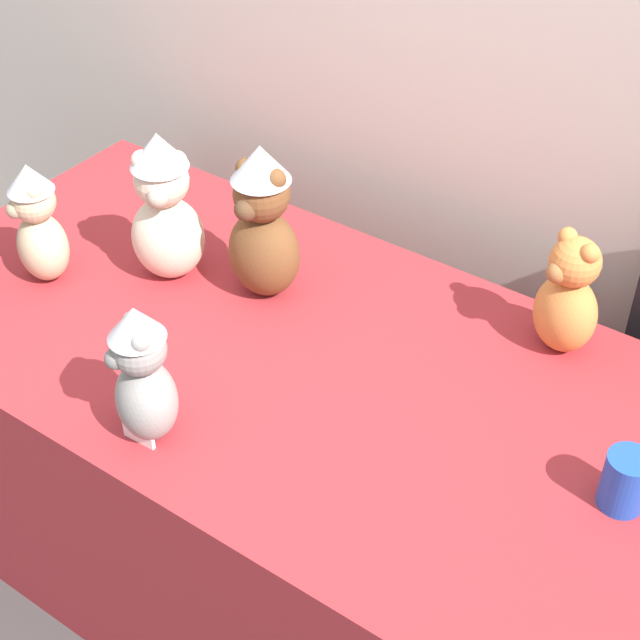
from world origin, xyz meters
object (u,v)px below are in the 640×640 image
teddy_bear_sand (38,224)px  teddy_bear_cream (165,209)px  display_table (320,485)px  teddy_bear_ash (143,374)px  teddy_bear_ginger (568,297)px  party_cup_blue (625,481)px  teddy_bear_chestnut (263,224)px

teddy_bear_sand → teddy_bear_cream: (0.22, 0.17, 0.03)m
teddy_bear_sand → teddy_bear_cream: size_ratio=0.81×
display_table → teddy_bear_ash: teddy_bear_ash is taller
teddy_bear_cream → teddy_bear_ginger: bearing=-14.7°
party_cup_blue → teddy_bear_cream: bearing=177.2°
teddy_bear_sand → teddy_bear_ginger: bearing=47.2°
teddy_bear_sand → teddy_bear_ash: 0.57m
display_table → teddy_bear_sand: 0.84m
teddy_bear_sand → teddy_bear_ginger: teddy_bear_sand is taller
teddy_bear_ginger → teddy_bear_ash: (-0.51, -0.66, 0.02)m
teddy_bear_cream → teddy_bear_chestnut: bearing=-14.1°
teddy_bear_chestnut → teddy_bear_ash: 0.47m
display_table → teddy_bear_cream: bearing=172.0°
display_table → teddy_bear_ginger: teddy_bear_ginger is taller
teddy_bear_sand → teddy_bear_ash: teddy_bear_ash is taller
teddy_bear_chestnut → teddy_bear_ginger: (0.60, 0.20, -0.05)m
teddy_bear_cream → party_cup_blue: size_ratio=3.20×
teddy_bear_ginger → party_cup_blue: teddy_bear_ginger is taller
display_table → teddy_bear_sand: (-0.67, -0.10, 0.49)m
display_table → party_cup_blue: size_ratio=17.88×
teddy_bear_chestnut → teddy_bear_cream: 0.22m
display_table → teddy_bear_cream: size_ratio=5.58×
teddy_bear_sand → teddy_bear_cream: bearing=61.1°
teddy_bear_chestnut → teddy_bear_ginger: 0.64m
teddy_bear_chestnut → display_table: bearing=-28.7°
teddy_bear_ginger → teddy_bear_ash: teddy_bear_ash is taller
teddy_bear_sand → teddy_bear_cream: 0.28m
teddy_bear_chestnut → teddy_bear_cream: bearing=-160.4°
teddy_bear_chestnut → teddy_bear_cream: teddy_bear_chestnut is taller
teddy_bear_sand → teddy_bear_ash: size_ratio=0.97×
teddy_bear_sand → teddy_bear_chestnut: 0.49m
display_table → teddy_bear_cream: (-0.45, 0.06, 0.53)m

